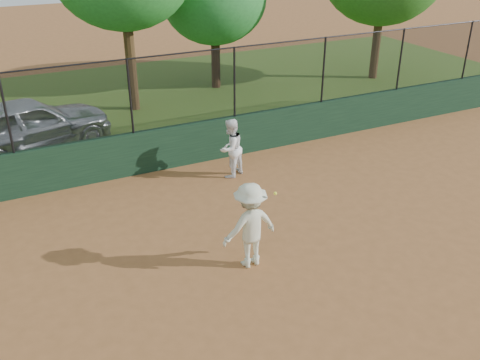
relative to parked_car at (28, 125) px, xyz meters
name	(u,v)px	position (x,y,z in m)	size (l,w,h in m)	color
ground	(253,291)	(2.89, -9.01, -0.82)	(80.00, 80.00, 0.00)	#965B30
back_wall	(153,150)	(2.89, -3.01, -0.22)	(26.00, 0.20, 1.20)	#17341F
grass_strip	(104,108)	(2.89, 2.99, -0.82)	(36.00, 12.00, 0.01)	#38581B
parked_car	(28,125)	(0.00, 0.00, 0.00)	(1.95, 4.84, 1.65)	#B0B4BA
player_second	(231,148)	(4.66, -4.27, -0.01)	(0.79, 0.61, 1.62)	white
player_main	(250,225)	(3.24, -8.18, 0.08)	(1.21, 0.75, 1.81)	beige
fence_assembly	(148,93)	(2.86, -3.01, 1.41)	(26.00, 0.06, 2.00)	black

